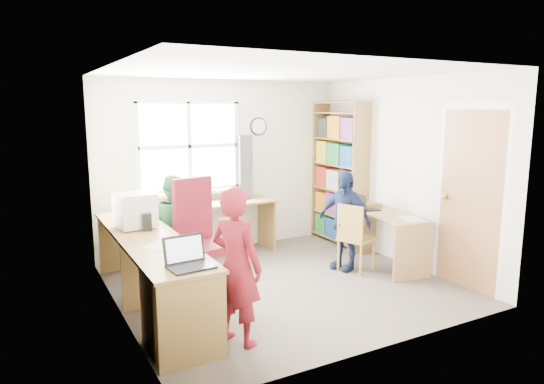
# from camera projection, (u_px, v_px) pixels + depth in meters

# --- Properties ---
(room) EXTENTS (3.64, 3.44, 2.44)m
(room) POSITION_uv_depth(u_px,v_px,m) (279.00, 179.00, 5.48)
(room) COLOR #4B433B
(room) RESTS_ON ground
(l_desk) EXTENTS (2.38, 2.95, 0.75)m
(l_desk) POSITION_uv_depth(u_px,v_px,m) (179.00, 272.00, 4.66)
(l_desk) COLOR olive
(l_desk) RESTS_ON ground
(right_desk) EXTENTS (0.76, 1.28, 0.69)m
(right_desk) POSITION_uv_depth(u_px,v_px,m) (388.00, 228.00, 6.20)
(right_desk) COLOR #9A794D
(right_desk) RESTS_ON ground
(bookshelf) EXTENTS (0.30, 1.02, 2.10)m
(bookshelf) POSITION_uv_depth(u_px,v_px,m) (339.00, 177.00, 7.23)
(bookshelf) COLOR olive
(bookshelf) RESTS_ON ground
(swivel_chair) EXTENTS (0.70, 0.70, 1.26)m
(swivel_chair) POSITION_uv_depth(u_px,v_px,m) (200.00, 245.00, 5.29)
(swivel_chair) COLOR black
(swivel_chair) RESTS_ON ground
(wooden_chair) EXTENTS (0.48, 0.48, 0.86)m
(wooden_chair) POSITION_uv_depth(u_px,v_px,m) (354.00, 235.00, 5.99)
(wooden_chair) COLOR #B5923C
(wooden_chair) RESTS_ON ground
(crt_monitor) EXTENTS (0.43, 0.39, 0.38)m
(crt_monitor) POSITION_uv_depth(u_px,v_px,m) (135.00, 210.00, 5.16)
(crt_monitor) COLOR silver
(crt_monitor) RESTS_ON l_desk
(laptop_left) EXTENTS (0.38, 0.32, 0.24)m
(laptop_left) POSITION_uv_depth(u_px,v_px,m) (188.00, 259.00, 3.92)
(laptop_left) COLOR black
(laptop_left) RESTS_ON l_desk
(laptop_right) EXTENTS (0.32, 0.36, 0.21)m
(laptop_right) POSITION_uv_depth(u_px,v_px,m) (365.00, 206.00, 6.40)
(laptop_right) COLOR black
(laptop_right) RESTS_ON right_desk
(speaker_a) EXTENTS (0.11, 0.11, 0.18)m
(speaker_a) POSITION_uv_depth(u_px,v_px,m) (147.00, 222.00, 5.05)
(speaker_a) COLOR black
(speaker_a) RESTS_ON l_desk
(speaker_b) EXTENTS (0.09, 0.09, 0.16)m
(speaker_b) POSITION_uv_depth(u_px,v_px,m) (130.00, 215.00, 5.45)
(speaker_b) COLOR black
(speaker_b) RESTS_ON l_desk
(cd_tower) EXTENTS (0.21, 0.20, 0.89)m
(cd_tower) POSITION_uv_depth(u_px,v_px,m) (246.00, 167.00, 6.82)
(cd_tower) COLOR black
(cd_tower) RESTS_ON l_desk
(game_box) EXTENTS (0.29, 0.29, 0.06)m
(game_box) POSITION_uv_depth(u_px,v_px,m) (368.00, 205.00, 6.56)
(game_box) COLOR red
(game_box) RESTS_ON right_desk
(paper_a) EXTENTS (0.29, 0.34, 0.00)m
(paper_a) POSITION_uv_depth(u_px,v_px,m) (159.00, 247.00, 4.45)
(paper_a) COLOR silver
(paper_a) RESTS_ON l_desk
(paper_b) EXTENTS (0.31, 0.38, 0.00)m
(paper_b) POSITION_uv_depth(u_px,v_px,m) (411.00, 219.00, 5.84)
(paper_b) COLOR silver
(paper_b) RESTS_ON right_desk
(potted_plant) EXTENTS (0.17, 0.15, 0.28)m
(potted_plant) POSITION_uv_depth(u_px,v_px,m) (197.00, 193.00, 6.47)
(potted_plant) COLOR #31722D
(potted_plant) RESTS_ON l_desk
(person_red) EXTENTS (0.53, 0.60, 1.38)m
(person_red) POSITION_uv_depth(u_px,v_px,m) (236.00, 266.00, 4.11)
(person_red) COLOR maroon
(person_red) RESTS_ON ground
(person_green) EXTENTS (0.61, 0.70, 1.24)m
(person_green) POSITION_uv_depth(u_px,v_px,m) (175.00, 226.00, 5.78)
(person_green) COLOR #327E3B
(person_green) RESTS_ON ground
(person_navy) EXTENTS (0.54, 0.79, 1.25)m
(person_navy) POSITION_uv_depth(u_px,v_px,m) (344.00, 220.00, 6.06)
(person_navy) COLOR #152042
(person_navy) RESTS_ON ground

